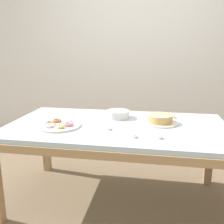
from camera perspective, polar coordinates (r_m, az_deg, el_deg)
name	(u,v)px	position (r m, az deg, el deg)	size (l,w,h in m)	color
ground_plane	(117,200)	(2.43, 1.07, -19.39)	(12.00, 12.00, 0.00)	#7A664C
wall_back	(135,53)	(3.71, 5.31, 13.37)	(8.00, 0.10, 2.60)	white
dining_table	(117,133)	(2.14, 1.15, -4.76)	(1.87, 1.04, 0.72)	silver
cake_chocolate_round	(160,120)	(2.18, 10.89, -1.70)	(0.31, 0.31, 0.08)	silver
pastry_platter	(59,125)	(2.11, -12.09, -2.90)	(0.36, 0.36, 0.04)	silver
plate_stack	(118,114)	(2.31, 1.37, -0.49)	(0.21, 0.21, 0.07)	silver
tealight_centre	(174,117)	(2.38, 13.96, -1.12)	(0.04, 0.04, 0.04)	silver
tealight_left_edge	(160,137)	(1.81, 10.90, -5.70)	(0.04, 0.04, 0.04)	silver
tealight_right_edge	(135,136)	(1.81, 5.21, -5.55)	(0.04, 0.04, 0.04)	silver
tealight_near_cakes	(109,129)	(1.97, -0.69, -3.82)	(0.04, 0.04, 0.04)	silver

